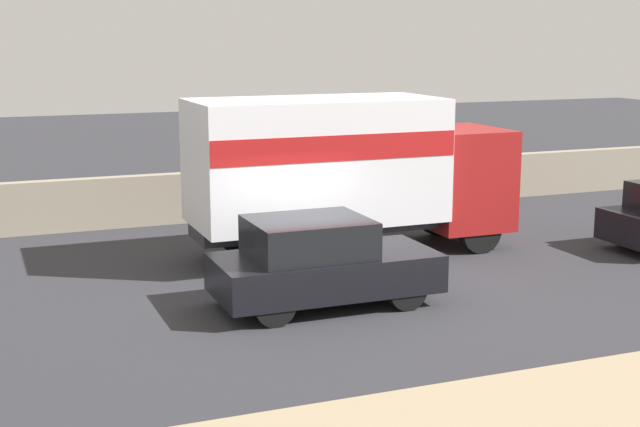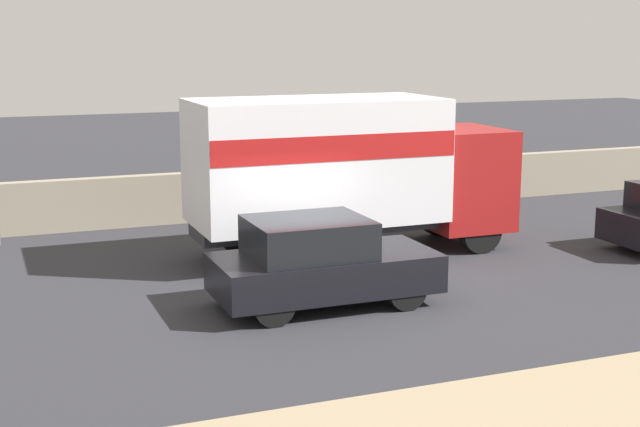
{
  "view_description": "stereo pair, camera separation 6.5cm",
  "coord_description": "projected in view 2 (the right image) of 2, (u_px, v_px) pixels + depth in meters",
  "views": [
    {
      "loc": [
        -5.69,
        -14.31,
        4.7
      ],
      "look_at": [
        0.5,
        1.32,
        1.3
      ],
      "focal_mm": 50.0,
      "sensor_mm": 36.0,
      "label": 1
    },
    {
      "loc": [
        -5.63,
        -14.33,
        4.7
      ],
      "look_at": [
        0.5,
        1.32,
        1.3
      ],
      "focal_mm": 50.0,
      "sensor_mm": 36.0,
      "label": 2
    }
  ],
  "objects": [
    {
      "name": "car_hatchback",
      "position": [
        320.0,
        263.0,
        15.54
      ],
      "size": [
        3.9,
        1.82,
        1.58
      ],
      "color": "black",
      "rests_on": "ground_plane"
    },
    {
      "name": "box_truck",
      "position": [
        342.0,
        165.0,
        18.92
      ],
      "size": [
        6.97,
        2.48,
        3.38
      ],
      "color": "maroon",
      "rests_on": "ground_plane"
    },
    {
      "name": "ground_plane",
      "position": [
        321.0,
        300.0,
        16.02
      ],
      "size": [
        80.0,
        80.0,
        0.0
      ],
      "primitive_type": "plane",
      "color": "#2D2D33"
    },
    {
      "name": "stone_wall_backdrop",
      "position": [
        213.0,
        196.0,
        22.79
      ],
      "size": [
        60.0,
        0.35,
        1.26
      ],
      "color": "gray",
      "rests_on": "ground_plane"
    }
  ]
}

